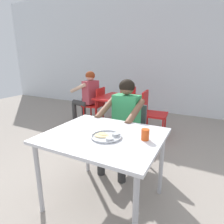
# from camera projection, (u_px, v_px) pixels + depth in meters

# --- Properties ---
(ground_plane) EXTENTS (12.00, 12.00, 0.05)m
(ground_plane) POSITION_uv_depth(u_px,v_px,m) (96.00, 204.00, 1.96)
(ground_plane) COLOR gray
(back_wall) EXTENTS (12.00, 0.12, 3.40)m
(back_wall) POSITION_uv_depth(u_px,v_px,m) (175.00, 48.00, 4.77)
(back_wall) COLOR silver
(back_wall) RESTS_ON ground
(table_foreground) EXTENTS (1.08, 0.91, 0.76)m
(table_foreground) POSITION_uv_depth(u_px,v_px,m) (104.00, 142.00, 1.79)
(table_foreground) COLOR silver
(table_foreground) RESTS_ON ground
(thali_tray) EXTENTS (0.28, 0.28, 0.03)m
(thali_tray) POSITION_uv_depth(u_px,v_px,m) (107.00, 136.00, 1.69)
(thali_tray) COLOR #B7BABF
(thali_tray) RESTS_ON table_foreground
(drinking_cup) EXTENTS (0.07, 0.07, 0.10)m
(drinking_cup) POSITION_uv_depth(u_px,v_px,m) (145.00, 134.00, 1.63)
(drinking_cup) COLOR #D84C19
(drinking_cup) RESTS_ON table_foreground
(chair_foreground) EXTENTS (0.44, 0.41, 0.83)m
(chair_foreground) POSITION_uv_depth(u_px,v_px,m) (130.00, 129.00, 2.67)
(chair_foreground) COLOR #3F3F44
(chair_foreground) RESTS_ON ground
(diner_foreground) EXTENTS (0.51, 0.57, 1.19)m
(diner_foreground) POSITION_uv_depth(u_px,v_px,m) (123.00, 117.00, 2.43)
(diner_foreground) COLOR #2E2E2E
(diner_foreground) RESTS_ON ground
(table_background_red) EXTENTS (0.80, 0.85, 0.70)m
(table_background_red) POSITION_uv_depth(u_px,v_px,m) (120.00, 101.00, 3.83)
(table_background_red) COLOR red
(table_background_red) RESTS_ON ground
(chair_red_left) EXTENTS (0.44, 0.46, 0.83)m
(chair_red_left) POSITION_uv_depth(u_px,v_px,m) (96.00, 103.00, 4.18)
(chair_red_left) COLOR red
(chair_red_left) RESTS_ON ground
(chair_red_right) EXTENTS (0.47, 0.47, 0.87)m
(chair_red_right) POSITION_uv_depth(u_px,v_px,m) (151.00, 111.00, 3.53)
(chair_red_right) COLOR red
(chair_red_right) RESTS_ON ground
(chair_red_far) EXTENTS (0.41, 0.44, 0.86)m
(chair_red_far) POSITION_uv_depth(u_px,v_px,m) (130.00, 101.00, 4.35)
(chair_red_far) COLOR red
(chair_red_far) RESTS_ON ground
(patron_background) EXTENTS (0.60, 0.56, 1.19)m
(patron_background) POSITION_uv_depth(u_px,v_px,m) (88.00, 93.00, 4.17)
(patron_background) COLOR #393939
(patron_background) RESTS_ON ground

